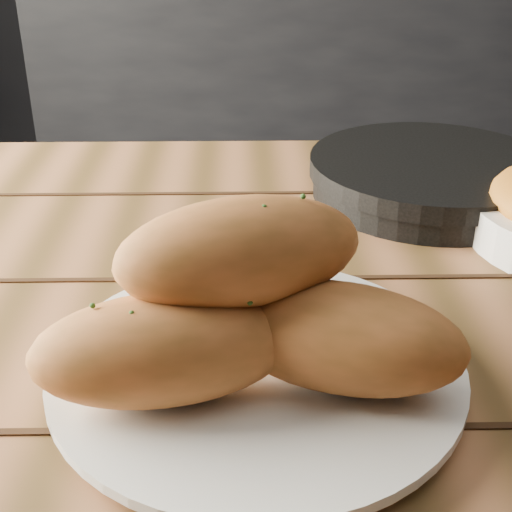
{
  "coord_description": "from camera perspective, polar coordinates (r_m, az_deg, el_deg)",
  "views": [
    {
      "loc": [
        -0.74,
        -0.78,
        1.07
      ],
      "look_at": [
        -0.74,
        -0.35,
        0.84
      ],
      "focal_mm": 50.0,
      "sensor_mm": 36.0,
      "label": 1
    }
  ],
  "objects": [
    {
      "name": "counter",
      "position": [
        2.66,
        15.58,
        13.27
      ],
      "size": [
        2.8,
        0.6,
        0.9
      ],
      "primitive_type": "cube",
      "color": "black",
      "rests_on": "ground"
    },
    {
      "name": "table",
      "position": [
        0.63,
        12.03,
        -13.65
      ],
      "size": [
        1.47,
        0.98,
        0.75
      ],
      "color": "#975D38",
      "rests_on": "ground"
    },
    {
      "name": "plate",
      "position": [
        0.51,
        0.04,
        -9.02
      ],
      "size": [
        0.29,
        0.29,
        0.02
      ],
      "color": "white",
      "rests_on": "table"
    },
    {
      "name": "bread_rolls",
      "position": [
        0.48,
        -0.66,
        -3.74
      ],
      "size": [
        0.29,
        0.24,
        0.12
      ],
      "color": "#C46B36",
      "rests_on": "plate"
    },
    {
      "name": "skillet",
      "position": [
        0.83,
        13.97,
        6.17
      ],
      "size": [
        0.4,
        0.27,
        0.05
      ],
      "color": "black",
      "rests_on": "table"
    }
  ]
}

